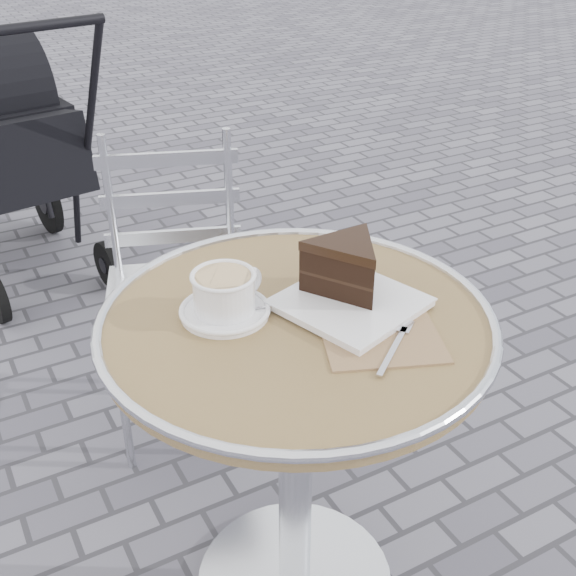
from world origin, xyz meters
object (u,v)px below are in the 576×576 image
cafe_table (296,390)px  cake_plate_set (348,275)px  baby_stroller (2,156)px  bistro_chair (174,254)px  cappuccino_set (225,297)px

cafe_table → cake_plate_set: size_ratio=1.95×
baby_stroller → cafe_table: bearing=-91.5°
bistro_chair → cake_plate_set: bearing=-63.4°
cafe_table → cake_plate_set: bearing=2.9°
cappuccino_set → cake_plate_set: size_ratio=0.49×
cafe_table → cake_plate_set: 0.25m
baby_stroller → cappuccino_set: bearing=-94.6°
cafe_table → cake_plate_set: (0.11, 0.01, 0.22)m
cappuccino_set → bistro_chair: (0.13, 0.65, -0.25)m
bistro_chair → baby_stroller: 1.19m
baby_stroller → bistro_chair: bearing=-85.9°
cappuccino_set → cafe_table: bearing=-49.0°
cafe_table → cappuccino_set: bearing=145.6°
cake_plate_set → baby_stroller: bearing=82.6°
cappuccino_set → baby_stroller: (-0.13, 1.81, -0.30)m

